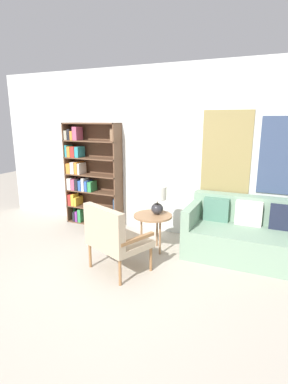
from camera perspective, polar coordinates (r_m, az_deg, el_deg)
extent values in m
plane|color=#B2A899|center=(3.63, -9.56, -17.54)|extent=(14.00, 14.00, 0.00)
cube|color=silver|center=(4.94, 2.97, 7.65)|extent=(6.40, 0.06, 2.70)
cube|color=olive|center=(4.62, 15.38, 7.35)|extent=(0.72, 0.02, 1.21)
cube|color=brown|center=(5.69, -13.93, 3.55)|extent=(0.02, 0.30, 1.81)
cube|color=brown|center=(5.13, -4.91, 2.83)|extent=(0.02, 0.30, 1.81)
cube|color=brown|center=(5.31, -10.04, 12.76)|extent=(1.04, 0.30, 0.02)
cube|color=brown|center=(5.63, -9.28, -5.79)|extent=(1.04, 0.30, 0.02)
cube|color=brown|center=(5.51, -8.81, 3.48)|extent=(1.04, 0.01, 1.81)
cube|color=brown|center=(5.53, -9.40, -2.87)|extent=(1.04, 0.30, 0.02)
cylinder|color=#194723|center=(5.83, -13.03, -3.92)|extent=(0.06, 0.06, 0.24)
cube|color=black|center=(5.78, -12.67, -4.37)|extent=(0.05, 0.21, 0.18)
cube|color=#7A338C|center=(5.73, -12.31, -4.44)|extent=(0.05, 0.18, 0.19)
cube|color=#338C4C|center=(5.71, -11.63, -4.24)|extent=(0.06, 0.23, 0.24)
cylinder|color=white|center=(5.37, -5.35, -5.32)|extent=(0.07, 0.07, 0.21)
cube|color=brown|center=(5.46, -9.52, 0.13)|extent=(1.04, 0.30, 0.02)
cube|color=red|center=(5.73, -13.47, -1.33)|extent=(0.06, 0.21, 0.20)
cube|color=gold|center=(5.68, -13.07, -1.40)|extent=(0.06, 0.17, 0.21)
cube|color=gold|center=(5.68, -12.39, -1.67)|extent=(0.05, 0.23, 0.16)
cylinder|color=#334C6B|center=(5.28, -5.50, -2.32)|extent=(0.09, 0.09, 0.20)
cube|color=brown|center=(5.40, -9.65, 3.22)|extent=(1.04, 0.30, 0.02)
cube|color=silver|center=(5.65, -13.65, 1.58)|extent=(0.08, 0.18, 0.21)
cube|color=#B24C6B|center=(5.62, -12.77, 1.52)|extent=(0.07, 0.24, 0.20)
cube|color=black|center=(5.58, -12.13, 1.50)|extent=(0.06, 0.25, 0.20)
cube|color=#2D56A8|center=(5.52, -11.72, 1.28)|extent=(0.06, 0.18, 0.19)
cube|color=silver|center=(5.47, -11.21, 1.44)|extent=(0.05, 0.17, 0.23)
cube|color=#2D56A8|center=(5.46, -10.47, 1.20)|extent=(0.05, 0.22, 0.19)
cube|color=#338C4C|center=(5.41, -9.83, 1.08)|extent=(0.07, 0.21, 0.18)
cube|color=brown|center=(5.35, -9.78, 6.36)|extent=(1.04, 0.30, 0.02)
cube|color=orange|center=(5.62, -13.59, 4.49)|extent=(0.09, 0.25, 0.18)
cube|color=silver|center=(5.56, -12.90, 4.57)|extent=(0.08, 0.24, 0.21)
cube|color=orange|center=(5.52, -12.19, 4.56)|extent=(0.06, 0.25, 0.21)
cube|color=silver|center=(5.48, -11.77, 4.43)|extent=(0.04, 0.22, 0.20)
cube|color=brown|center=(5.32, -9.91, 9.55)|extent=(1.04, 0.30, 0.02)
cube|color=teal|center=(5.58, -14.10, 7.62)|extent=(0.04, 0.20, 0.21)
cube|color=orange|center=(5.54, -13.69, 7.49)|extent=(0.06, 0.18, 0.19)
cube|color=red|center=(5.51, -12.83, 7.50)|extent=(0.08, 0.24, 0.18)
cube|color=teal|center=(5.45, -12.15, 7.49)|extent=(0.07, 0.22, 0.19)
cube|color=gray|center=(5.56, -14.07, 10.47)|extent=(0.06, 0.23, 0.16)
cube|color=black|center=(5.53, -13.45, 10.62)|extent=(0.05, 0.25, 0.19)
cube|color=orange|center=(5.47, -13.21, 10.43)|extent=(0.05, 0.18, 0.16)
cube|color=#B24C6B|center=(5.43, -12.56, 10.83)|extent=(0.09, 0.19, 0.23)
cylinder|color=#8C6B4C|center=(5.09, -5.92, 10.80)|extent=(0.11, 0.11, 0.21)
cylinder|color=olive|center=(3.86, 1.31, -12.58)|extent=(0.04, 0.04, 0.33)
cylinder|color=olive|center=(4.27, -4.56, -9.90)|extent=(0.04, 0.04, 0.33)
cylinder|color=olive|center=(3.56, -4.59, -15.00)|extent=(0.04, 0.04, 0.33)
cylinder|color=olive|center=(4.01, -10.22, -11.76)|extent=(0.04, 0.04, 0.33)
cube|color=tan|center=(3.83, -4.63, -9.47)|extent=(0.86, 0.80, 0.08)
cube|color=tan|center=(3.60, -7.70, -6.53)|extent=(0.68, 0.35, 0.46)
cube|color=olive|center=(3.55, -1.32, -8.93)|extent=(0.24, 0.50, 0.04)
cube|color=olive|center=(4.02, -7.61, -6.26)|extent=(0.24, 0.50, 0.04)
cube|color=gray|center=(4.41, 18.70, -9.25)|extent=(1.61, 0.88, 0.42)
cube|color=gray|center=(4.59, 19.52, -3.05)|extent=(1.61, 0.20, 0.39)
cube|color=gray|center=(4.40, 9.38, -3.93)|extent=(0.12, 0.88, 0.27)
cube|color=#4C7A66|center=(4.51, 13.63, -3.25)|extent=(0.36, 0.12, 0.34)
cube|color=beige|center=(4.46, 19.32, -3.85)|extent=(0.36, 0.12, 0.34)
cube|color=#1E2338|center=(4.45, 25.10, -4.42)|extent=(0.36, 0.12, 0.34)
cylinder|color=#99704C|center=(4.29, 1.71, -4.55)|extent=(0.55, 0.55, 0.02)
cylinder|color=#99704C|center=(4.52, 2.50, -7.20)|extent=(0.03, 0.03, 0.52)
cylinder|color=#99704C|center=(4.36, -0.49, -8.00)|extent=(0.03, 0.03, 0.52)
cylinder|color=#99704C|center=(4.26, 3.06, -8.57)|extent=(0.03, 0.03, 0.52)
ellipsoid|color=#2D2D33|center=(4.30, 2.53, -3.18)|extent=(0.17, 0.17, 0.16)
cylinder|color=tan|center=(4.27, 2.55, -1.74)|extent=(0.02, 0.02, 0.06)
cylinder|color=white|center=(4.24, 2.57, -0.13)|extent=(0.26, 0.26, 0.19)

